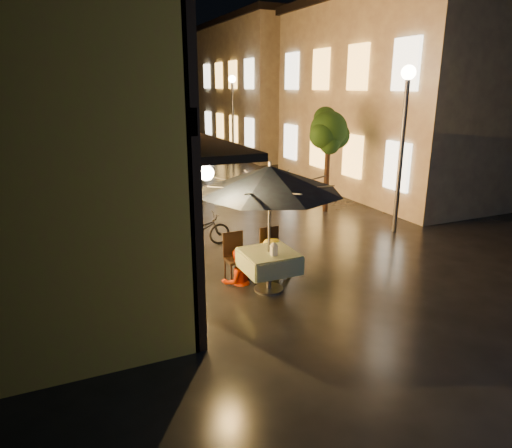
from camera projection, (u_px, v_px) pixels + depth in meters
name	position (u px, v px, depth m)	size (l,w,h in m)	color
ground	(342.00, 276.00, 9.34)	(90.00, 90.00, 0.00)	black
west_building	(14.00, 87.00, 9.56)	(5.90, 11.40, 7.40)	gold
east_building_near	(417.00, 95.00, 16.93)	(7.30, 9.30, 6.80)	#C3B796
east_building_far	(279.00, 87.00, 26.93)	(7.30, 10.30, 7.30)	#C3B796
street_tree	(329.00, 132.00, 13.52)	(1.43, 1.20, 3.15)	black
streetlamp_near	(404.00, 120.00, 11.40)	(0.36, 0.36, 4.23)	#59595E
streetlamp_far	(233.00, 104.00, 21.91)	(0.36, 0.36, 4.23)	#59595E
cafe_table	(269.00, 261.00, 8.54)	(0.99, 0.99, 0.78)	#59595E
patio_umbrella	(270.00, 179.00, 8.09)	(2.67, 2.67, 2.46)	#59595E
cafe_chair_left	(235.00, 254.00, 9.05)	(0.42, 0.42, 0.97)	black
cafe_chair_right	(271.00, 248.00, 9.36)	(0.42, 0.42, 0.97)	black
table_lantern	(274.00, 248.00, 8.27)	(0.16, 0.16, 0.25)	white
person_orange	(237.00, 250.00, 8.85)	(0.66, 0.51, 1.36)	#C52A00
person_yellow	(272.00, 240.00, 9.08)	(1.03, 0.59, 1.59)	yellow
bicycle_0	(199.00, 231.00, 10.93)	(0.55, 1.57, 0.82)	black
bicycle_1	(174.00, 216.00, 12.03)	(0.42, 1.48, 0.89)	black
bicycle_2	(152.00, 207.00, 12.95)	(0.56, 1.62, 0.85)	black
bicycle_3	(162.00, 197.00, 13.96)	(0.43, 1.54, 0.92)	black
bicycle_4	(144.00, 195.00, 14.40)	(0.59, 1.68, 0.88)	black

